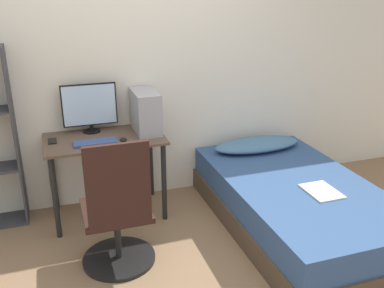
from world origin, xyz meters
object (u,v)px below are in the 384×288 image
object	(u,v)px
bed	(296,204)
keyboard	(96,142)
monitor	(90,107)
office_chair	(118,220)
pc_tower	(145,111)

from	to	relation	value
bed	keyboard	distance (m)	1.77
monitor	keyboard	xyz separation A→B (m)	(-0.00, -0.32, -0.22)
office_chair	bed	xyz separation A→B (m)	(1.53, 0.07, -0.17)
bed	monitor	size ratio (longest dim) A/B	4.30
bed	monitor	distance (m)	1.98
office_chair	bed	size ratio (longest dim) A/B	0.51
monitor	pc_tower	size ratio (longest dim) A/B	1.12
office_chair	keyboard	xyz separation A→B (m)	(-0.05, 0.68, 0.37)
office_chair	monitor	distance (m)	1.15
keyboard	office_chair	bearing A→B (deg)	-85.97
monitor	pc_tower	xyz separation A→B (m)	(0.47, -0.13, -0.05)
monitor	keyboard	distance (m)	0.39
keyboard	pc_tower	bearing A→B (deg)	21.48
office_chair	keyboard	world-z (taller)	office_chair
bed	keyboard	size ratio (longest dim) A/B	5.67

